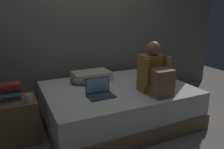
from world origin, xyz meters
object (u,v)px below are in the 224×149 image
at_px(laptop, 100,92).
at_px(pillow, 92,76).
at_px(person_sitting, 155,74).
at_px(clothes_pile, 79,81).
at_px(mug, 28,98).
at_px(nightstand, 19,120).
at_px(bed, 117,104).
at_px(book_stack, 11,91).

bearing_deg(laptop, pillow, 78.23).
bearing_deg(person_sitting, laptop, 164.42).
xyz_separation_m(laptop, clothes_pile, (-0.09, 0.54, -0.00)).
height_order(laptop, mug, laptop).
relative_size(nightstand, laptop, 1.65).
xyz_separation_m(bed, mug, (-1.17, -0.06, 0.32)).
relative_size(bed, person_sitting, 3.05).
bearing_deg(nightstand, pillow, 19.86).
height_order(book_stack, mug, book_stack).
relative_size(bed, nightstand, 3.79).
relative_size(laptop, mug, 3.56).
height_order(bed, clothes_pile, clothes_pile).
xyz_separation_m(nightstand, clothes_pile, (0.86, 0.27, 0.31)).
bearing_deg(bed, laptop, -148.78).
relative_size(nightstand, person_sitting, 0.81).
relative_size(bed, clothes_pile, 7.57).
xyz_separation_m(person_sitting, book_stack, (-1.67, 0.49, -0.13)).
relative_size(laptop, pillow, 0.57).
bearing_deg(pillow, laptop, -101.77).
distance_m(pillow, clothes_pile, 0.26).
xyz_separation_m(bed, pillow, (-0.21, 0.45, 0.33)).
bearing_deg(person_sitting, pillow, 122.44).
distance_m(nightstand, pillow, 1.20).
bearing_deg(bed, clothes_pile, 143.81).
distance_m(nightstand, laptop, 1.03).
xyz_separation_m(bed, clothes_pile, (-0.44, 0.33, 0.32)).
bearing_deg(mug, bed, 3.08).
height_order(bed, pillow, pillow).
distance_m(person_sitting, laptop, 0.73).
bearing_deg(pillow, book_stack, -162.04).
distance_m(bed, nightstand, 1.30).
bearing_deg(clothes_pile, bed, -36.19).
bearing_deg(laptop, bed, 31.22).
xyz_separation_m(pillow, mug, (-0.96, -0.51, -0.01)).
bearing_deg(book_stack, laptop, -16.65).
bearing_deg(person_sitting, clothes_pile, 136.80).
distance_m(mug, clothes_pile, 0.82).
height_order(pillow, mug, pillow).
bearing_deg(pillow, mug, -151.83).
bearing_deg(clothes_pile, pillow, 28.20).
bearing_deg(bed, nightstand, 177.50).
distance_m(nightstand, clothes_pile, 0.95).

